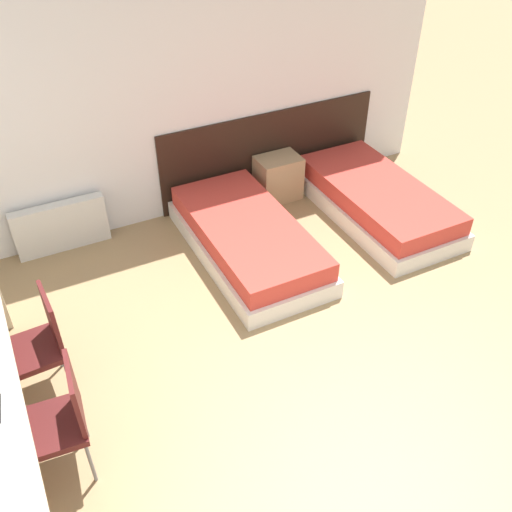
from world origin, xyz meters
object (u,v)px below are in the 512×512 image
Objects in this scene: bed_near_window at (248,239)px; chair_near_notebook at (60,418)px; nightstand at (278,178)px; chair_near_laptop at (38,342)px; bed_near_door at (377,200)px.

chair_near_notebook is (-2.08, -1.55, 0.32)m from bed_near_window.
nightstand reaches higher than bed_near_window.
chair_near_laptop reaches higher than nightstand.
nightstand is 0.56× the size of chair_near_notebook.
chair_near_laptop is (-2.08, -0.83, 0.32)m from bed_near_window.
bed_near_window is 2.19× the size of chair_near_notebook.
bed_near_door is 3.95m from chair_near_notebook.
chair_near_laptop is at bearing -167.12° from bed_near_door.
bed_near_window is 2.61m from chair_near_notebook.
bed_near_door is (1.55, 0.00, 0.00)m from bed_near_window.
nightstand is 3.71m from chair_near_notebook.
chair_near_laptop and chair_near_notebook have the same top height.
chair_near_notebook reaches higher than bed_near_window.
bed_near_door is at bearing -46.05° from nightstand.
nightstand is at bearing 133.95° from bed_near_door.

